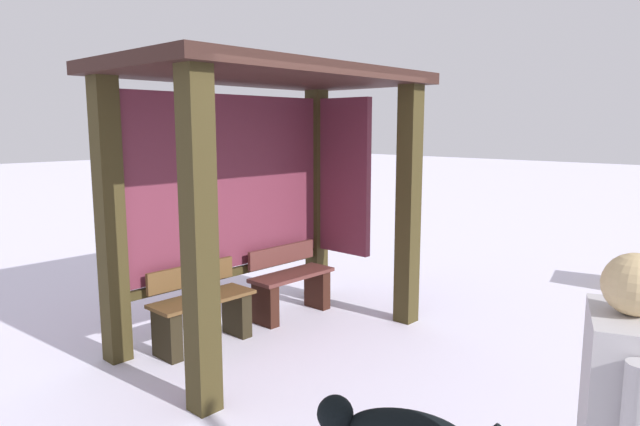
{
  "coord_description": "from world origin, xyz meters",
  "views": [
    {
      "loc": [
        -3.47,
        -3.84,
        2.04
      ],
      "look_at": [
        0.26,
        -0.36,
        1.24
      ],
      "focal_mm": 31.23,
      "sensor_mm": 36.0,
      "label": 1
    }
  ],
  "objects": [
    {
      "name": "bench_left_inside",
      "position": [
        -0.58,
        0.37,
        0.33
      ],
      "size": [
        0.98,
        0.38,
        0.75
      ],
      "color": "brown",
      "rests_on": "ground"
    },
    {
      "name": "bus_shelter",
      "position": [
        0.09,
        0.18,
        1.82
      ],
      "size": [
        2.95,
        1.69,
        2.56
      ],
      "color": "#362D15",
      "rests_on": "ground"
    },
    {
      "name": "ground_plane",
      "position": [
        0.0,
        0.0,
        0.0
      ],
      "size": [
        60.0,
        60.0,
        0.0
      ],
      "primitive_type": "plane",
      "color": "silver"
    },
    {
      "name": "bench_center_inside",
      "position": [
        0.58,
        0.37,
        0.34
      ],
      "size": [
        0.98,
        0.35,
        0.76
      ],
      "color": "#542A26",
      "rests_on": "ground"
    }
  ]
}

